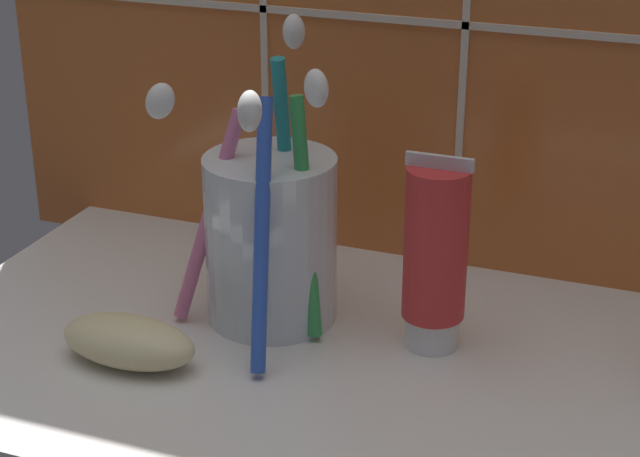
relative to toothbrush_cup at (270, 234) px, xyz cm
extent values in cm
cube|color=silver|center=(7.58, -3.17, -6.84)|extent=(57.82, 31.35, 2.00)
cube|color=beige|center=(7.58, 11.90, 11.47)|extent=(67.82, 0.24, 0.50)
cylinder|color=silver|center=(-0.03, 0.14, -0.40)|extent=(8.38, 8.38, 10.87)
cylinder|color=green|center=(2.89, -1.21, 1.97)|extent=(3.06, 2.85, 14.96)
ellipsoid|color=white|center=(3.92, -2.12, 10.47)|extent=(2.37, 2.31, 2.44)
cylinder|color=teal|center=(0.22, 2.28, 2.80)|extent=(0.98, 3.22, 16.60)
ellipsoid|color=white|center=(0.26, 3.59, 12.13)|extent=(1.35, 2.01, 2.41)
cylinder|color=pink|center=(-3.53, -1.43, 1.26)|extent=(4.65, 3.88, 13.67)
ellipsoid|color=white|center=(-5.51, -2.96, 9.00)|extent=(2.60, 2.43, 2.61)
cylinder|color=blue|center=(1.48, -4.64, 2.06)|extent=(2.66, 6.53, 15.32)
ellipsoid|color=white|center=(2.38, -7.75, 10.59)|extent=(1.90, 2.63, 2.66)
cylinder|color=white|center=(10.67, 0.14, -4.79)|extent=(3.27, 3.27, 2.09)
cylinder|color=red|center=(10.67, 0.14, 1.02)|extent=(3.85, 3.85, 9.52)
cube|color=silver|center=(10.67, 0.14, 6.18)|extent=(4.04, 0.36, 0.80)
ellipsoid|color=beige|center=(-5.62, -8.51, -4.36)|extent=(8.62, 4.22, 2.95)
camera|label=1|loc=(24.86, -56.35, 27.23)|focal=60.00mm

